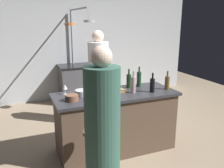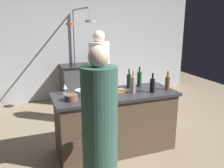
# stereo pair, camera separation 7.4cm
# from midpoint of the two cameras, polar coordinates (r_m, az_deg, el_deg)

# --- Properties ---
(ground_plane) EXTENTS (9.00, 9.00, 0.00)m
(ground_plane) POSITION_cam_midpoint_polar(r_m,az_deg,el_deg) (3.85, 0.30, -15.09)
(ground_plane) COLOR gray
(back_wall) EXTENTS (6.40, 0.16, 2.60)m
(back_wall) POSITION_cam_midpoint_polar(r_m,az_deg,el_deg) (6.10, -10.06, 8.84)
(back_wall) COLOR #B2B7BC
(back_wall) RESTS_ON ground_plane
(kitchen_island) EXTENTS (1.80, 0.72, 0.90)m
(kitchen_island) POSITION_cam_midpoint_polar(r_m,az_deg,el_deg) (3.64, 0.31, -8.92)
(kitchen_island) COLOR brown
(kitchen_island) RESTS_ON ground_plane
(stove_range) EXTENTS (0.80, 0.64, 0.89)m
(stove_range) POSITION_cam_midpoint_polar(r_m,az_deg,el_deg) (5.86, -8.84, 0.17)
(stove_range) COLOR #47474C
(stove_range) RESTS_ON ground_plane
(chef) EXTENTS (0.37, 0.37, 1.75)m
(chef) POSITION_cam_midpoint_polar(r_m,az_deg,el_deg) (4.43, -3.69, 0.36)
(chef) COLOR white
(chef) RESTS_ON ground_plane
(bar_stool_left) EXTENTS (0.28, 0.28, 0.68)m
(bar_stool_left) POSITION_cam_midpoint_polar(r_m,az_deg,el_deg) (3.00, -4.92, -16.27)
(bar_stool_left) COLOR #4C4C51
(bar_stool_left) RESTS_ON ground_plane
(guest_left) EXTENTS (0.36, 0.36, 1.70)m
(guest_left) POSITION_cam_midpoint_polar(r_m,az_deg,el_deg) (2.49, -3.16, -12.30)
(guest_left) COLOR #33594C
(guest_left) RESTS_ON ground_plane
(overhead_pot_rack) EXTENTS (0.56, 1.40, 2.17)m
(overhead_pot_rack) POSITION_cam_midpoint_polar(r_m,az_deg,el_deg) (5.32, -8.96, 11.14)
(overhead_pot_rack) COLOR gray
(overhead_pot_rack) RESTS_ON ground_plane
(cutting_board) EXTENTS (0.32, 0.22, 0.02)m
(cutting_board) POSITION_cam_midpoint_polar(r_m,az_deg,el_deg) (3.55, 0.12, -1.72)
(cutting_board) COLOR #997047
(cutting_board) RESTS_ON kitchen_island
(pepper_mill) EXTENTS (0.05, 0.05, 0.21)m
(pepper_mill) POSITION_cam_midpoint_polar(r_m,az_deg,el_deg) (3.36, -2.23, -0.98)
(pepper_mill) COLOR #382319
(pepper_mill) RESTS_ON kitchen_island
(wine_bottle_red) EXTENTS (0.07, 0.07, 0.30)m
(wine_bottle_red) POSITION_cam_midpoint_polar(r_m,az_deg,el_deg) (3.74, 3.42, 0.80)
(wine_bottle_red) COLOR #143319
(wine_bottle_red) RESTS_ON kitchen_island
(wine_bottle_amber) EXTENTS (0.07, 0.07, 0.29)m
(wine_bottle_amber) POSITION_cam_midpoint_polar(r_m,az_deg,el_deg) (3.73, 12.40, 0.35)
(wine_bottle_amber) COLOR brown
(wine_bottle_amber) RESTS_ON kitchen_island
(wine_bottle_green) EXTENTS (0.07, 0.07, 0.32)m
(wine_bottle_green) POSITION_cam_midpoint_polar(r_m,az_deg,el_deg) (3.82, 5.87, 1.23)
(wine_bottle_green) COLOR #193D23
(wine_bottle_green) RESTS_ON kitchen_island
(wine_bottle_rose) EXTENTS (0.07, 0.07, 0.32)m
(wine_bottle_rose) POSITION_cam_midpoint_polar(r_m,az_deg,el_deg) (3.48, 4.45, -0.10)
(wine_bottle_rose) COLOR #B78C8E
(wine_bottle_rose) RESTS_ON kitchen_island
(wine_bottle_dark) EXTENTS (0.07, 0.07, 0.29)m
(wine_bottle_dark) POSITION_cam_midpoint_polar(r_m,az_deg,el_deg) (3.55, 8.96, -0.21)
(wine_bottle_dark) COLOR black
(wine_bottle_dark) RESTS_ON kitchen_island
(wine_glass_by_chef) EXTENTS (0.07, 0.07, 0.15)m
(wine_glass_by_chef) POSITION_cam_midpoint_polar(r_m,az_deg,el_deg) (3.47, -11.72, -0.78)
(wine_glass_by_chef) COLOR silver
(wine_glass_by_chef) RESTS_ON kitchen_island
(wine_glass_near_left_guest) EXTENTS (0.07, 0.07, 0.15)m
(wine_glass_near_left_guest) POSITION_cam_midpoint_polar(r_m,az_deg,el_deg) (3.25, -2.51, -1.56)
(wine_glass_near_left_guest) COLOR silver
(wine_glass_near_left_guest) RESTS_ON kitchen_island
(wine_glass_near_right_guest) EXTENTS (0.07, 0.07, 0.15)m
(wine_glass_near_right_guest) POSITION_cam_midpoint_polar(r_m,az_deg,el_deg) (3.53, -5.66, -0.24)
(wine_glass_near_right_guest) COLOR silver
(wine_glass_near_right_guest) RESTS_ON kitchen_island
(mixing_bowl_wooden) EXTENTS (0.17, 0.17, 0.08)m
(mixing_bowl_wooden) POSITION_cam_midpoint_polar(r_m,az_deg,el_deg) (3.20, -10.19, -3.25)
(mixing_bowl_wooden) COLOR brown
(mixing_bowl_wooden) RESTS_ON kitchen_island
(mixing_bowl_steel) EXTENTS (0.21, 0.21, 0.07)m
(mixing_bowl_steel) POSITION_cam_midpoint_polar(r_m,az_deg,el_deg) (3.42, -7.64, -2.03)
(mixing_bowl_steel) COLOR #B7B7BC
(mixing_bowl_steel) RESTS_ON kitchen_island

